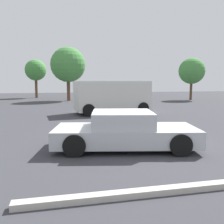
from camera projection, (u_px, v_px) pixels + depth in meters
ground_plane at (133, 146)px, 7.71m from camera, size 80.00×80.00×0.00m
sedan_foreground at (125, 131)px, 7.42m from camera, size 4.62×2.56×1.17m
van_white at (112, 96)px, 15.68m from camera, size 5.02×2.63×2.12m
parking_curb at (185, 188)px, 4.52m from camera, size 6.23×0.20×0.12m
tree_back_center at (192, 71)px, 27.08m from camera, size 2.94×2.94×4.79m
tree_back_right at (68, 65)px, 25.94m from camera, size 3.80×3.80×5.85m
tree_far_right at (36, 70)px, 30.79m from camera, size 2.72×2.72×4.96m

